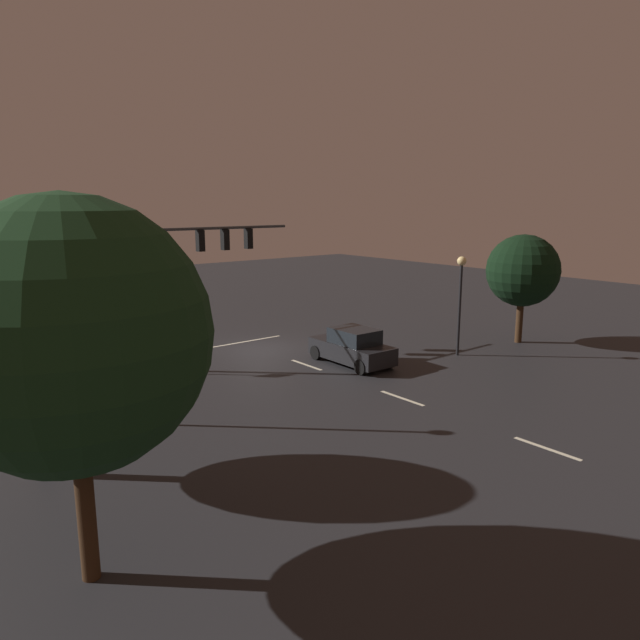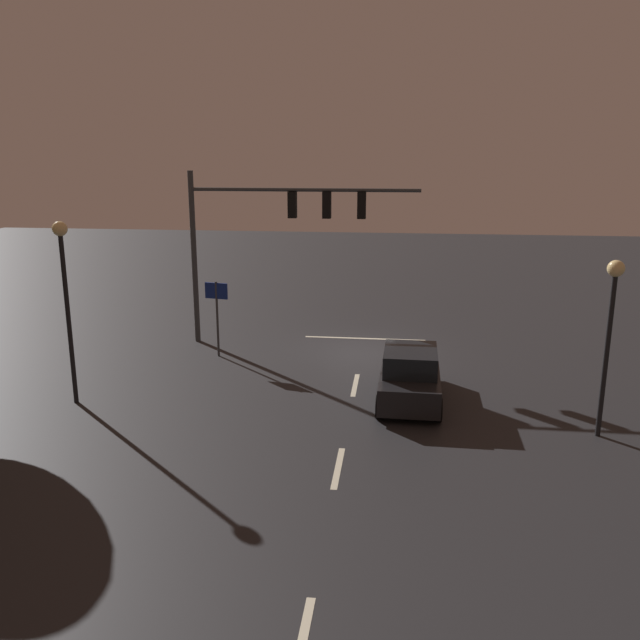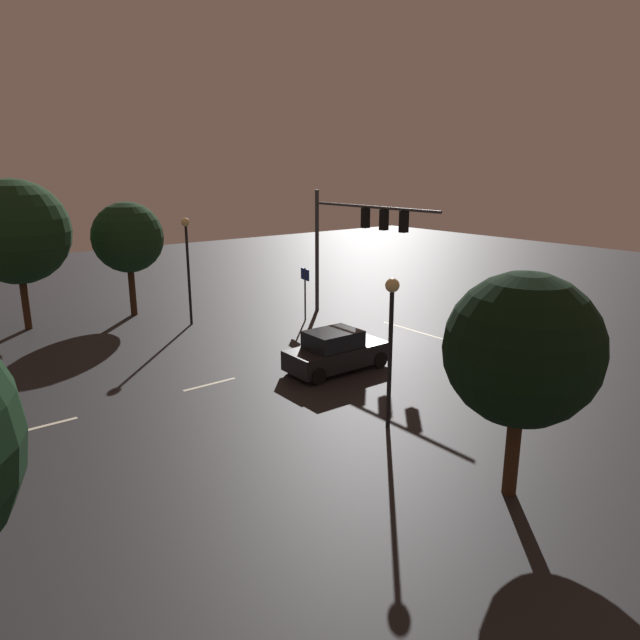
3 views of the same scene
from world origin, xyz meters
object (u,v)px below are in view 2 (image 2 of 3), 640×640
Objects in this scene: car_approaching at (410,376)px; street_lamp_left_kerb at (611,315)px; traffic_signal_assembly at (274,222)px; route_sign at (217,303)px; street_lamp_right_kerb at (65,280)px.

street_lamp_left_kerb reaches higher than car_approaching.
street_lamp_left_kerb is at bearing 157.91° from car_approaching.
traffic_signal_assembly reaches higher than car_approaching.
street_lamp_left_kerb reaches higher than route_sign.
street_lamp_right_kerb is 6.34m from route_sign.
car_approaching is 10.79m from street_lamp_right_kerb.
car_approaching is 1.52× the size of route_sign.
traffic_signal_assembly reaches higher than street_lamp_left_kerb.
street_lamp_right_kerb is (15.34, -0.61, 0.45)m from street_lamp_left_kerb.
traffic_signal_assembly is 1.61× the size of street_lamp_right_kerb.
car_approaching is 6.09m from street_lamp_left_kerb.
car_approaching is 0.91× the size of street_lamp_left_kerb.
street_lamp_left_kerb is 1.68× the size of route_sign.
street_lamp_right_kerb is at bearing 59.60° from route_sign.
street_lamp_left_kerb is 13.65m from route_sign.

